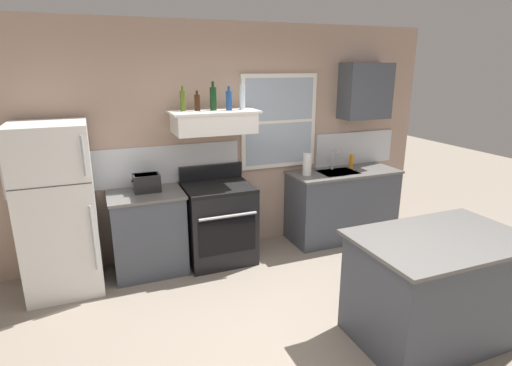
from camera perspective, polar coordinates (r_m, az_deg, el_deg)
name	(u,v)px	position (r m, az deg, el deg)	size (l,w,h in m)	color
ground_plane	(317,351)	(3.60, 8.51, -22.26)	(16.00, 16.00, 0.00)	gray
back_wall	(231,140)	(4.94, -3.57, 6.02)	(5.40, 0.11, 2.70)	tan
refrigerator	(58,210)	(4.47, -25.97, -3.35)	(0.70, 0.72, 1.71)	white
counter_left_of_stove	(148,232)	(4.67, -14.85, -6.64)	(0.79, 0.63, 0.91)	#474C56
toaster	(147,183)	(4.53, -15.05, 0.06)	(0.30, 0.20, 0.19)	black
stove_range	(219,222)	(4.77, -5.22, -5.50)	(0.76, 0.69, 1.09)	black
range_hood_shelf	(214,121)	(4.57, -5.95, 8.55)	(0.96, 0.52, 0.24)	white
bottle_olive_oil_square	(183,101)	(4.51, -10.20, 11.29)	(0.06, 0.06, 0.27)	#4C601E
bottle_brown_stout	(197,102)	(4.53, -8.22, 11.11)	(0.06, 0.06, 0.22)	#381E0F
bottle_dark_green_wine	(213,98)	(4.54, -6.01, 11.70)	(0.07, 0.07, 0.31)	#143819
bottle_blue_liqueur	(229,100)	(4.55, -3.81, 11.49)	(0.07, 0.07, 0.26)	#1E478C
bottle_clear_tall	(242,97)	(4.61, -1.96, 11.98)	(0.06, 0.06, 0.33)	silver
counter_right_with_sink	(342,204)	(5.50, 11.89, -2.90)	(1.43, 0.63, 0.91)	#474C56
sink_faucet	(334,157)	(5.36, 10.81, 3.63)	(0.03, 0.17, 0.28)	silver
paper_towel_roll	(307,164)	(5.06, 7.17, 2.60)	(0.11, 0.11, 0.27)	white
dish_soap_bottle	(351,161)	(5.53, 13.20, 2.98)	(0.06, 0.06, 0.18)	orange
kitchen_island	(436,287)	(3.78, 23.88, -13.22)	(1.40, 0.90, 0.91)	#474C56
upper_cabinet_right	(365,91)	(5.53, 15.06, 12.31)	(0.64, 0.32, 0.70)	#474C56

